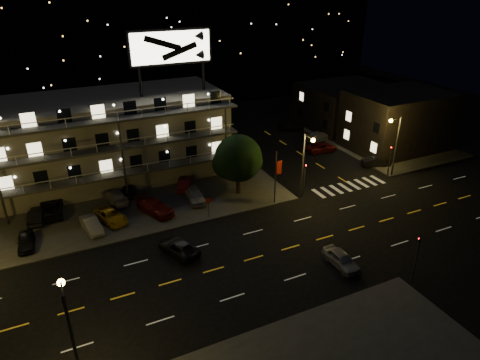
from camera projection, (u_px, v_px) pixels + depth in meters
name	position (u px, v px, depth m)	size (l,w,h in m)	color
ground	(272.00, 253.00, 40.30)	(140.00, 140.00, 0.00)	black
curb_nw	(88.00, 194.00, 51.10)	(44.00, 24.00, 0.15)	#343432
curb_ne	(374.00, 139.00, 68.21)	(16.00, 24.00, 0.15)	#343432
motel	(111.00, 137.00, 53.56)	(28.00, 13.80, 18.10)	gray
side_bldg_front	(397.00, 121.00, 63.15)	(14.06, 10.00, 8.50)	black
side_bldg_back	(345.00, 106.00, 73.24)	(14.06, 12.00, 7.00)	black
hill_backdrop	(87.00, 40.00, 88.97)	(120.00, 25.00, 24.00)	black
streetlight_nc	(305.00, 160.00, 47.92)	(0.44, 1.92, 8.00)	#2D2D30
streetlight_ne	(395.00, 140.00, 53.52)	(1.92, 0.44, 8.00)	#2D2D30
streetlight_s	(72.00, 333.00, 24.70)	(0.44, 1.92, 8.00)	#2D2D30
signal_nw	(305.00, 176.00, 49.61)	(0.20, 0.27, 4.60)	#2D2D30
signal_sw	(417.00, 254.00, 35.78)	(0.20, 0.27, 4.60)	#2D2D30
signal_ne	(390.00, 158.00, 54.67)	(0.27, 0.20, 4.60)	#2D2D30
banner_north	(276.00, 176.00, 47.64)	(0.83, 0.16, 6.40)	#2D2D30
stop_sign	(209.00, 204.00, 45.37)	(0.91, 0.11, 2.61)	#2D2D30
tree	(238.00, 160.00, 49.29)	(5.74, 5.53, 7.23)	black
lot_car_0	(26.00, 241.00, 40.68)	(1.48, 3.68, 1.26)	black
lot_car_1	(92.00, 225.00, 43.30)	(1.38, 3.97, 1.31)	gray
lot_car_2	(111.00, 216.00, 44.95)	(2.06, 4.48, 1.24)	gold
lot_car_3	(155.00, 207.00, 46.50)	(2.04, 5.01, 1.45)	#5D110D
lot_car_4	(195.00, 195.00, 49.00)	(1.72, 4.29, 1.46)	gray
lot_car_5	(37.00, 216.00, 44.94)	(1.42, 4.08, 1.34)	black
lot_car_6	(51.00, 209.00, 46.22)	(2.35, 5.11, 1.42)	black
lot_car_7	(114.00, 196.00, 48.82)	(2.01, 4.93, 1.43)	gray
lot_car_8	(129.00, 190.00, 50.46)	(1.48, 3.67, 1.25)	black
lot_car_9	(185.00, 183.00, 51.90)	(1.45, 4.17, 1.37)	#5D110D
side_car_0	(376.00, 162.00, 58.34)	(1.36, 3.91, 1.29)	black
side_car_1	(322.00, 147.00, 63.28)	(2.20, 4.77, 1.33)	#5D110D
side_car_2	(319.00, 136.00, 67.45)	(1.99, 4.90, 1.42)	gray
side_car_3	(291.00, 125.00, 72.25)	(1.74, 4.32, 1.47)	black
road_car_east	(341.00, 259.00, 38.22)	(1.65, 4.10, 1.40)	gray
road_car_west	(178.00, 247.00, 40.04)	(2.10, 4.56, 1.27)	black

